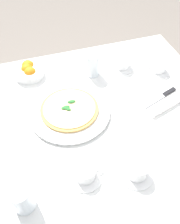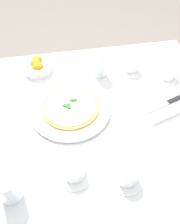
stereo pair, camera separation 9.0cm
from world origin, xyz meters
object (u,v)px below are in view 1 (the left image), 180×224
at_px(water_glass_right_edge, 22,199).
at_px(napkin_folded, 161,98).
at_px(water_glass_far_right, 93,66).
at_px(coffee_cup_near_left, 158,67).
at_px(citrus_bowl, 29,71).
at_px(pizza, 69,109).
at_px(dinner_knife, 161,96).
at_px(coffee_cup_near_right, 122,62).
at_px(coffee_cup_center_back, 85,173).
at_px(coffee_cup_back_corner, 137,170).
at_px(pizza_plate, 70,111).

relative_size(water_glass_right_edge, napkin_folded, 0.46).
relative_size(water_glass_far_right, napkin_folded, 0.47).
relative_size(coffee_cup_near_left, water_glass_far_right, 1.11).
bearing_deg(citrus_bowl, napkin_folded, 146.96).
bearing_deg(pizza, napkin_folded, 172.77).
bearing_deg(citrus_bowl, dinner_knife, 146.77).
bearing_deg(coffee_cup_near_right, coffee_cup_near_left, 152.52).
bearing_deg(coffee_cup_center_back, napkin_folded, -149.87).
bearing_deg(water_glass_far_right, coffee_cup_center_back, 69.29).
bearing_deg(coffee_cup_near_right, coffee_cup_back_corner, 72.33).
bearing_deg(water_glass_far_right, citrus_bowl, -16.14).
bearing_deg(dinner_knife, coffee_cup_near_left, -132.60).
distance_m(dinner_knife, citrus_bowl, 0.66).
distance_m(coffee_cup_center_back, dinner_knife, 0.51).
height_order(pizza, water_glass_right_edge, water_glass_right_edge).
bearing_deg(coffee_cup_center_back, coffee_cup_back_corner, 165.15).
bearing_deg(pizza_plate, coffee_cup_center_back, 85.90).
bearing_deg(pizza_plate, citrus_bowl, -66.74).
distance_m(water_glass_far_right, citrus_bowl, 0.32).
bearing_deg(dinner_knife, citrus_bowl, -51.46).
bearing_deg(napkin_folded, coffee_cup_near_left, -129.78).
relative_size(water_glass_far_right, dinner_knife, 0.61).
relative_size(coffee_cup_near_right, water_glass_right_edge, 1.17).
bearing_deg(water_glass_far_right, coffee_cup_back_corner, 87.81).
relative_size(water_glass_right_edge, citrus_bowl, 0.75).
xyz_separation_m(coffee_cup_back_corner, citrus_bowl, (0.29, -0.67, -0.00)).
distance_m(pizza, coffee_cup_near_left, 0.53).
bearing_deg(dinner_knife, coffee_cup_back_corner, 30.83).
xyz_separation_m(pizza, dinner_knife, (-0.42, 0.05, -0.00)).
bearing_deg(water_glass_right_edge, dinner_knife, -156.00).
distance_m(water_glass_far_right, napkin_folded, 0.37).
height_order(pizza_plate, coffee_cup_center_back, coffee_cup_center_back).
relative_size(coffee_cup_back_corner, dinner_knife, 0.68).
distance_m(water_glass_right_edge, citrus_bowl, 0.67).
bearing_deg(coffee_cup_near_right, water_glass_far_right, 1.81).
bearing_deg(citrus_bowl, pizza_plate, 113.26).
bearing_deg(citrus_bowl, water_glass_far_right, 163.86).
bearing_deg(coffee_cup_near_left, water_glass_far_right, -13.82).
distance_m(coffee_cup_near_right, water_glass_right_edge, 0.82).
xyz_separation_m(coffee_cup_near_right, coffee_cup_center_back, (0.36, 0.54, -0.01)).
distance_m(coffee_cup_near_right, coffee_cup_center_back, 0.65).
xyz_separation_m(pizza, napkin_folded, (-0.42, 0.05, -0.01)).
height_order(coffee_cup_near_right, dinner_knife, coffee_cup_near_right).
relative_size(pizza_plate, dinner_knife, 1.88).
bearing_deg(water_glass_far_right, napkin_folded, 132.08).
distance_m(water_glass_right_edge, water_glass_far_right, 0.71).
height_order(coffee_cup_back_corner, coffee_cup_near_left, coffee_cup_back_corner).
relative_size(napkin_folded, citrus_bowl, 1.65).
xyz_separation_m(pizza, coffee_cup_near_right, (-0.34, -0.22, 0.01)).
distance_m(coffee_cup_near_right, dinner_knife, 0.29).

